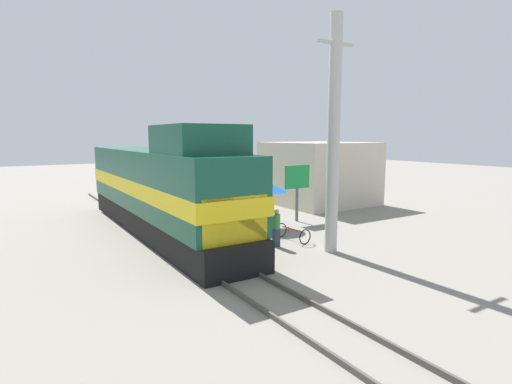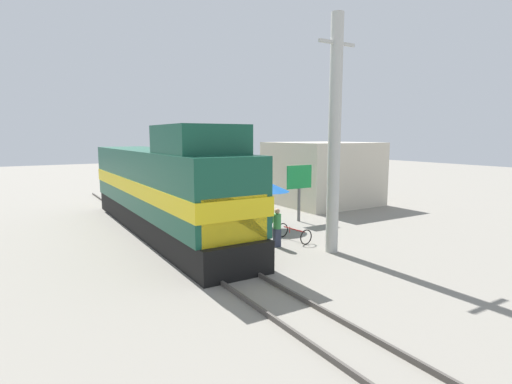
{
  "view_description": "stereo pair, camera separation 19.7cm",
  "coord_description": "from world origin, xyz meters",
  "px_view_note": "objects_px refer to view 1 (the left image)",
  "views": [
    {
      "loc": [
        -6.41,
        -14.93,
        4.79
      ],
      "look_at": [
        1.2,
        -2.87,
        2.79
      ],
      "focal_mm": 28.0,
      "sensor_mm": 36.0,
      "label": 1
    },
    {
      "loc": [
        -6.24,
        -15.03,
        4.79
      ],
      "look_at": [
        1.2,
        -2.87,
        2.79
      ],
      "focal_mm": 28.0,
      "sensor_mm": 36.0,
      "label": 2
    }
  ],
  "objects_px": {
    "locomotive": "(162,189)",
    "bicycle": "(293,233)",
    "utility_pole": "(334,136)",
    "billboard_sign": "(297,181)",
    "person_bystander": "(276,226)",
    "vendor_umbrella": "(267,187)"
  },
  "relations": [
    {
      "from": "vendor_umbrella",
      "to": "bicycle",
      "type": "bearing_deg",
      "value": -99.09
    },
    {
      "from": "billboard_sign",
      "to": "bicycle",
      "type": "bearing_deg",
      "value": -130.53
    },
    {
      "from": "vendor_umbrella",
      "to": "billboard_sign",
      "type": "bearing_deg",
      "value": 11.78
    },
    {
      "from": "billboard_sign",
      "to": "bicycle",
      "type": "distance_m",
      "value": 4.78
    },
    {
      "from": "locomotive",
      "to": "billboard_sign",
      "type": "bearing_deg",
      "value": -9.4
    },
    {
      "from": "person_bystander",
      "to": "vendor_umbrella",
      "type": "bearing_deg",
      "value": 62.62
    },
    {
      "from": "utility_pole",
      "to": "vendor_umbrella",
      "type": "xyz_separation_m",
      "value": [
        0.15,
        5.04,
        -2.63
      ]
    },
    {
      "from": "locomotive",
      "to": "bicycle",
      "type": "bearing_deg",
      "value": -44.59
    },
    {
      "from": "vendor_umbrella",
      "to": "person_bystander",
      "type": "relative_size",
      "value": 1.42
    },
    {
      "from": "vendor_umbrella",
      "to": "bicycle",
      "type": "height_order",
      "value": "vendor_umbrella"
    },
    {
      "from": "utility_pole",
      "to": "billboard_sign",
      "type": "distance_m",
      "value": 6.58
    },
    {
      "from": "vendor_umbrella",
      "to": "person_bystander",
      "type": "xyz_separation_m",
      "value": [
        -1.68,
        -3.25,
        -1.26
      ]
    },
    {
      "from": "locomotive",
      "to": "utility_pole",
      "type": "height_order",
      "value": "utility_pole"
    },
    {
      "from": "billboard_sign",
      "to": "locomotive",
      "type": "bearing_deg",
      "value": 170.6
    },
    {
      "from": "billboard_sign",
      "to": "person_bystander",
      "type": "bearing_deg",
      "value": -137.33
    },
    {
      "from": "bicycle",
      "to": "billboard_sign",
      "type": "bearing_deg",
      "value": -135.53
    },
    {
      "from": "vendor_umbrella",
      "to": "utility_pole",
      "type": "bearing_deg",
      "value": -91.71
    },
    {
      "from": "vendor_umbrella",
      "to": "person_bystander",
      "type": "bearing_deg",
      "value": -117.38
    },
    {
      "from": "billboard_sign",
      "to": "person_bystander",
      "type": "distance_m",
      "value": 5.7
    },
    {
      "from": "utility_pole",
      "to": "bicycle",
      "type": "xyz_separation_m",
      "value": [
        -0.3,
        2.22,
        -4.46
      ]
    },
    {
      "from": "locomotive",
      "to": "utility_pole",
      "type": "xyz_separation_m",
      "value": [
        4.91,
        -6.77,
        2.58
      ]
    },
    {
      "from": "vendor_umbrella",
      "to": "bicycle",
      "type": "distance_m",
      "value": 3.38
    }
  ]
}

